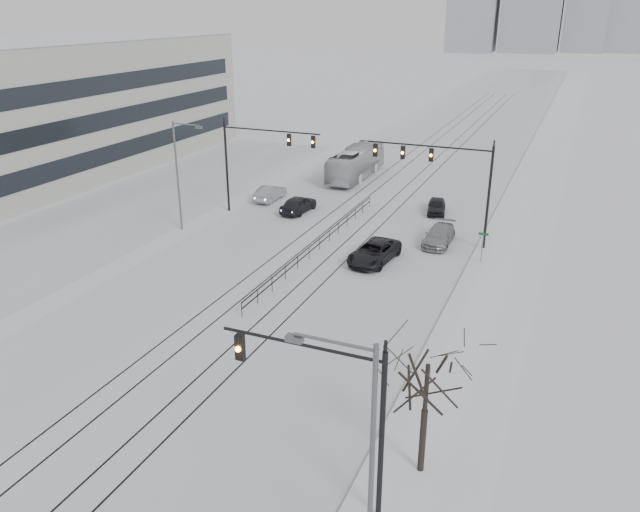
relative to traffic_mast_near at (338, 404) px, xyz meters
The scene contains 19 objects.
road 55.26m from the traffic_mast_near, 101.30° to the left, with size 22.00×260.00×0.02m, color silver.
sidewalk_east 54.26m from the traffic_mast_near, 87.13° to the left, with size 5.00×260.00×0.16m, color silver.
curb 54.19m from the traffic_mast_near, 89.72° to the left, with size 0.10×260.00×0.12m, color gray.
parking_strip 42.54m from the traffic_mast_near, 136.71° to the left, with size 14.00×60.00×0.03m, color silver.
tram_rails 35.96m from the traffic_mast_near, 107.60° to the left, with size 5.30×180.00×0.01m.
traffic_mast_near is the anchor object (origin of this frame).
traffic_mast_ne 29.14m from the traffic_mast_near, 95.19° to the left, with size 9.60×0.37×8.00m.
traffic_mast_nw 35.69m from the traffic_mast_near, 122.77° to the left, with size 9.10×0.37×8.00m.
street_light_east 3.61m from the traffic_mast_near, 57.45° to the right, with size 2.73×0.25×9.00m.
street_light_west 33.24m from the traffic_mast_near, 133.76° to the left, with size 2.73×0.25×9.00m.
bare_tree 3.85m from the traffic_mast_near, 51.24° to the left, with size 4.40×4.40×6.10m.
median_fence 26.62m from the traffic_mast_near, 114.20° to the left, with size 0.06×24.00×1.00m.
street_sign 26.19m from the traffic_mast_near, 87.77° to the left, with size 0.70×0.06×2.40m.
sedan_sb_inner 36.03m from the traffic_mast_near, 116.91° to the left, with size 1.81×4.51×1.54m, color black.
sedan_sb_outer 40.06m from the traffic_mast_near, 120.57° to the left, with size 1.52×4.36×1.44m, color gray.
sedan_nb_front 24.51m from the traffic_mast_near, 104.94° to the left, with size 2.46×5.34×1.48m, color black.
sedan_nb_right 29.24m from the traffic_mast_near, 95.38° to the left, with size 1.95×4.79×1.39m, color gray.
sedan_nb_far 37.04m from the traffic_mast_near, 97.29° to the left, with size 1.55×3.86×1.31m, color black.
box_truck 48.19m from the traffic_mast_near, 108.92° to the left, with size 2.73×11.67×3.25m, color #B7BABC.
Camera 1 is at (17.21, -10.88, 17.31)m, focal length 35.00 mm.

